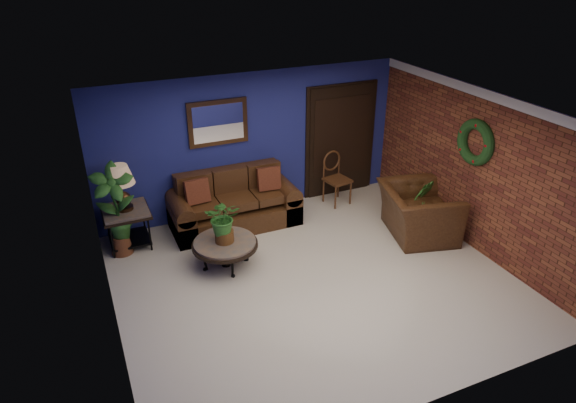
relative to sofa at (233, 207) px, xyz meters
name	(u,v)px	position (x,y,z in m)	size (l,w,h in m)	color
floor	(314,279)	(0.53, -2.08, -0.32)	(5.50, 5.50, 0.00)	beige
wall_back	(252,144)	(0.53, 0.42, 0.93)	(5.50, 0.04, 2.50)	navy
wall_left	(103,247)	(-2.22, -2.08, 0.93)	(0.04, 5.00, 2.50)	navy
wall_right_brick	(476,170)	(3.28, -2.08, 0.93)	(0.04, 5.00, 2.50)	brown
ceiling	(319,113)	(0.53, -2.08, 2.18)	(5.50, 5.00, 0.02)	white
crown_molding	(488,95)	(3.25, -2.08, 2.11)	(0.03, 5.00, 0.14)	white
wall_mirror	(218,123)	(-0.07, 0.38, 1.40)	(1.02, 0.06, 0.77)	#3F2816
closet_door	(340,141)	(2.28, 0.39, 0.73)	(1.44, 0.06, 2.18)	black
wreath	(475,142)	(3.22, -2.03, 1.38)	(0.72, 0.72, 0.16)	black
sofa	(233,207)	(0.00, 0.00, 0.00)	(2.16, 0.93, 0.97)	#492B15
coffee_table	(225,245)	(-0.53, -1.21, 0.05)	(0.98, 0.98, 0.42)	#4A4541
end_table	(127,218)	(-1.77, -0.03, 0.19)	(0.72, 0.72, 0.66)	#4A4541
table_lamp	(121,182)	(-1.77, -0.03, 0.80)	(0.43, 0.43, 0.72)	#3F2816
side_chair	(335,174)	(2.00, 0.04, 0.24)	(0.49, 0.49, 0.99)	#5C301A
armchair	(418,212)	(2.68, -1.59, 0.09)	(1.26, 1.10, 0.82)	#492B15
coffee_plant	(223,219)	(-0.53, -1.21, 0.48)	(0.62, 0.58, 0.69)	brown
floor_plant	(420,202)	(2.88, -1.38, 0.15)	(0.48, 0.43, 0.88)	brown
tall_plant	(115,207)	(-1.92, -0.20, 0.49)	(0.73, 0.56, 1.49)	brown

